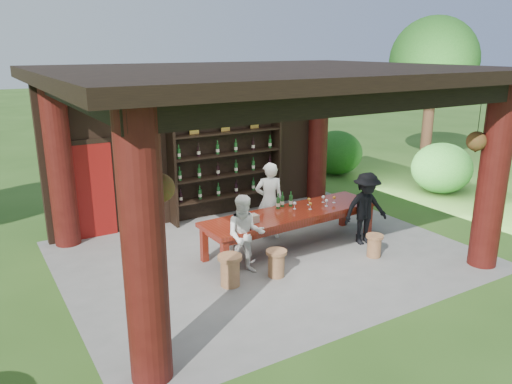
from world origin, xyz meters
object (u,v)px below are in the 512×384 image
wine_shelf (227,165)px  host (269,201)px  stool_near_right (374,245)px  guest_man (366,208)px  stool_far_left (230,270)px  stool_near_left (276,263)px  tasting_table (292,217)px  guest_woman (245,235)px  napkin_basket (251,219)px

wine_shelf → host: (0.07, -1.71, -0.41)m
wine_shelf → stool_near_right: bearing=-70.9°
stool_near_right → guest_man: 0.85m
stool_far_left → host: bearing=41.3°
stool_far_left → guest_man: (3.21, 0.26, 0.45)m
wine_shelf → stool_near_left: bearing=-103.7°
stool_near_right → stool_near_left: bearing=173.0°
stool_near_right → stool_far_left: size_ratio=0.81×
tasting_table → stool_near_right: tasting_table is taller
stool_near_left → stool_far_left: 0.86m
wine_shelf → guest_woman: size_ratio=1.93×
stool_near_right → stool_far_left: 2.92m
tasting_table → host: bearing=96.6°
stool_near_right → napkin_basket: bearing=153.3°
tasting_table → napkin_basket: napkin_basket is taller
host → guest_man: bearing=160.2°
wine_shelf → napkin_basket: size_ratio=10.56×
wine_shelf → tasting_table: bearing=-86.5°
wine_shelf → guest_man: bearing=-62.5°
tasting_table → stool_near_left: 1.39m
stool_far_left → guest_man: size_ratio=0.37×
stool_far_left → guest_woman: size_ratio=0.38×
stool_near_left → host: bearing=61.5°
tasting_table → guest_man: bearing=-22.1°
stool_near_left → napkin_basket: (-0.04, 0.80, 0.57)m
host → stool_far_left: bearing=61.9°
wine_shelf → stool_near_right: (1.24, -3.58, -0.98)m
host → guest_woman: host is taller
host → napkin_basket: size_ratio=6.17×
wine_shelf → host: 1.76m
napkin_basket → stool_near_right: bearing=-26.7°
stool_near_right → stool_far_left: (-2.90, 0.35, 0.05)m
guest_woman → guest_man: bearing=23.5°
tasting_table → napkin_basket: size_ratio=14.45×
guest_woman → stool_far_left: bearing=-122.6°
stool_far_left → stool_near_right: bearing=-7.0°
napkin_basket → guest_woman: bearing=-131.3°
stool_near_right → wine_shelf: bearing=109.1°
guest_woman → stool_near_right: bearing=9.4°
stool_near_left → host: host is taller
tasting_table → napkin_basket: bearing=-172.8°
stool_near_left → stool_far_left: stool_far_left is taller
stool_near_right → host: size_ratio=0.27×
guest_man → stool_near_right: bearing=-107.6°
wine_shelf → guest_man: size_ratio=1.87×
stool_near_right → guest_woman: guest_woman is taller
host → napkin_basket: host is taller
tasting_table → stool_near_right: (1.09, -1.18, -0.41)m
stool_near_right → napkin_basket: 2.41m
tasting_table → stool_far_left: size_ratio=6.99×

